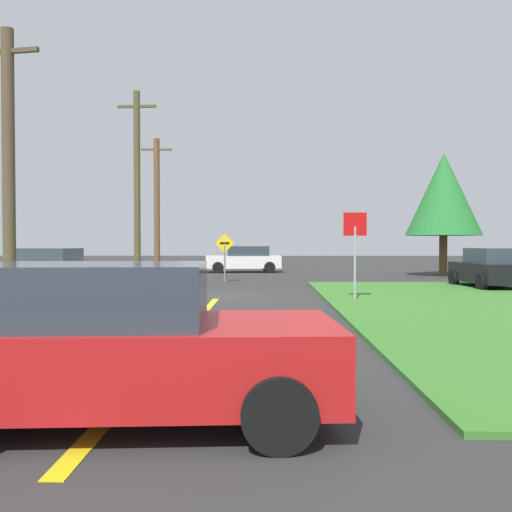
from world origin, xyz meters
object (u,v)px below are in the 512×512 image
at_px(direction_sign, 225,252).
at_px(oak_tree_left, 444,195).
at_px(car_on_crossroad, 489,269).
at_px(parked_car_near_building, 54,269).
at_px(utility_pole_far, 157,205).
at_px(utility_pole_near, 9,167).
at_px(utility_pole_mid, 137,184).
at_px(car_behind_on_main_road, 122,343).
at_px(stop_sign, 355,239).
at_px(car_approaching_junction, 244,259).

height_order(direction_sign, oak_tree_left, oak_tree_left).
bearing_deg(direction_sign, car_on_crossroad, -18.34).
xyz_separation_m(parked_car_near_building, utility_pole_far, (1.75, 11.48, 3.24)).
height_order(utility_pole_near, utility_pole_mid, utility_pole_mid).
bearing_deg(car_behind_on_main_road, stop_sign, 66.55).
distance_m(car_on_crossroad, utility_pole_near, 17.73).
xyz_separation_m(car_approaching_junction, direction_sign, (-0.56, -8.79, 0.59)).
height_order(parked_car_near_building, oak_tree_left, oak_tree_left).
xyz_separation_m(car_behind_on_main_road, utility_pole_far, (-4.98, 27.27, 3.24)).
relative_size(stop_sign, utility_pole_far, 0.35).
bearing_deg(parked_car_near_building, utility_pole_mid, 70.52).
height_order(car_on_crossroad, utility_pole_near, utility_pole_near).
xyz_separation_m(direction_sign, oak_tree_left, (11.66, 5.07, 3.07)).
distance_m(parked_car_near_building, car_approaching_junction, 15.04).
height_order(parked_car_near_building, car_approaching_junction, same).
xyz_separation_m(car_on_crossroad, parked_car_near_building, (-17.04, -1.04, 0.00)).
bearing_deg(utility_pole_mid, utility_pole_near, -94.73).
bearing_deg(utility_pole_mid, car_approaching_junction, 62.76).
xyz_separation_m(car_approaching_junction, utility_pole_near, (-5.51, -19.94, 3.05)).
bearing_deg(utility_pole_mid, car_behind_on_main_road, -77.43).
xyz_separation_m(utility_pole_mid, oak_tree_left, (15.70, 5.21, -0.05)).
bearing_deg(parked_car_near_building, utility_pole_near, -71.92).
xyz_separation_m(stop_sign, car_on_crossroad, (6.10, 5.04, -1.13)).
distance_m(car_behind_on_main_road, utility_pole_mid, 21.10).
bearing_deg(oak_tree_left, direction_sign, -156.50).
bearing_deg(car_behind_on_main_road, utility_pole_far, 96.53).
height_order(car_behind_on_main_road, car_approaching_junction, same).
distance_m(utility_pole_near, utility_pole_far, 18.01).
bearing_deg(car_on_crossroad, utility_pole_mid, 73.40).
relative_size(car_on_crossroad, oak_tree_left, 0.59).
height_order(stop_sign, car_on_crossroad, stop_sign).
xyz_separation_m(car_on_crossroad, car_approaching_junction, (-10.23, 12.37, 0.01)).
height_order(car_behind_on_main_road, utility_pole_near, utility_pole_near).
xyz_separation_m(car_approaching_junction, oak_tree_left, (11.10, -3.72, 3.67)).
bearing_deg(stop_sign, oak_tree_left, -119.98).
relative_size(car_behind_on_main_road, utility_pole_near, 0.57).
bearing_deg(utility_pole_mid, oak_tree_left, 18.36).
bearing_deg(utility_pole_near, car_approaching_junction, 74.56).
distance_m(stop_sign, direction_sign, 9.82).
xyz_separation_m(stop_sign, utility_pole_mid, (-8.73, 8.48, 2.59)).
bearing_deg(direction_sign, car_approaching_junction, 86.37).
height_order(car_approaching_junction, oak_tree_left, oak_tree_left).
distance_m(car_behind_on_main_road, utility_pole_far, 27.91).
relative_size(utility_pole_far, oak_tree_left, 1.17).
xyz_separation_m(stop_sign, oak_tree_left, (6.97, 13.69, 2.54)).
relative_size(stop_sign, car_approaching_junction, 0.58).
relative_size(car_behind_on_main_road, utility_pole_far, 0.54).
height_order(car_behind_on_main_road, utility_pole_mid, utility_pole_mid).
height_order(parked_car_near_building, utility_pole_far, utility_pole_far).
bearing_deg(parked_car_near_building, direction_sign, 43.26).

